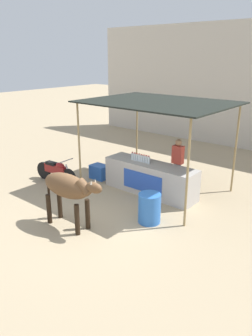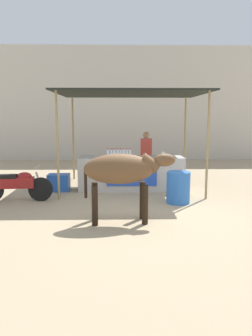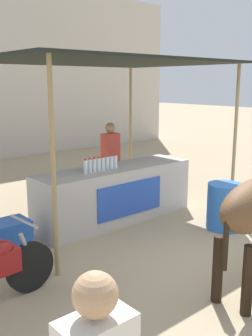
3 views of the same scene
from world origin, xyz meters
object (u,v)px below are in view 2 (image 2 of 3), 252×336
(water_barrel, at_px, (178,187))
(cow, at_px, (123,171))
(vendor_behind_counter, at_px, (146,158))
(stall_counter, at_px, (131,173))
(motorcycle_parked, at_px, (17,185))
(cooler_box, at_px, (59,182))

(water_barrel, bearing_deg, cow, -133.69)
(water_barrel, height_order, cow, cow)
(water_barrel, bearing_deg, vendor_behind_counter, 104.73)
(stall_counter, height_order, water_barrel, stall_counter)
(stall_counter, xyz_separation_m, motorcycle_parked, (-2.90, -1.30, -0.05))
(stall_counter, distance_m, water_barrel, 1.89)
(cooler_box, distance_m, motorcycle_parked, 1.47)
(vendor_behind_counter, bearing_deg, motorcycle_parked, -148.81)
(cow, height_order, motorcycle_parked, cow)
(motorcycle_parked, bearing_deg, cow, -32.69)
(stall_counter, bearing_deg, vendor_behind_counter, 56.82)
(motorcycle_parked, bearing_deg, water_barrel, -3.37)
(cooler_box, relative_size, motorcycle_parked, 0.33)
(vendor_behind_counter, xyz_separation_m, cooler_box, (-2.57, -0.85, -0.61))
(vendor_behind_counter, height_order, water_barrel, vendor_behind_counter)
(stall_counter, height_order, motorcycle_parked, stall_counter)
(vendor_behind_counter, xyz_separation_m, water_barrel, (0.60, -2.29, -0.46))
(vendor_behind_counter, height_order, motorcycle_parked, vendor_behind_counter)
(vendor_behind_counter, height_order, cooler_box, vendor_behind_counter)
(stall_counter, bearing_deg, cooler_box, -177.32)
(water_barrel, distance_m, cow, 2.10)
(stall_counter, relative_size, water_barrel, 3.86)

